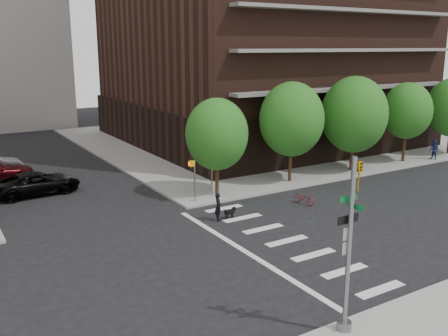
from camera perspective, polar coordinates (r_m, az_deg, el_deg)
The scene contains 14 objects.
ground at distance 23.71m, azimuth 1.40°, elevation -9.76°, with size 120.00×120.00×0.00m, color black.
sidewalk_ne at distance 53.62m, azimuth 6.23°, elevation 3.61°, with size 39.00×33.00×0.15m, color gray.
crosswalk at distance 24.88m, azimuth 5.72°, elevation -8.65°, with size 3.85×13.00×0.01m.
tree_a at distance 31.54m, azimuth -0.82°, elevation 3.88°, with size 4.00×4.00×5.90m.
tree_b at distance 34.86m, azimuth 7.73°, elevation 5.54°, with size 4.50×4.50×6.65m.
tree_c at distance 38.91m, azimuth 14.65°, elevation 5.92°, with size 5.00×5.00×6.80m.
tree_d at distance 43.42m, azimuth 20.20°, elevation 6.16°, with size 4.00×4.00×6.20m.
traffic_signal at distance 17.03m, azimuth 14.07°, elevation -10.08°, with size 0.90×0.75×6.00m.
pedestrian_signal at distance 30.70m, azimuth -2.96°, elevation -0.60°, with size 2.18×0.67×2.60m.
parked_car_black at distance 34.81m, azimuth -20.51°, elevation -1.63°, with size 5.35×2.47×1.49m, color black.
scooter at distance 31.03m, azimuth 9.15°, elevation -3.39°, with size 0.53×1.52×0.80m, color maroon.
dog_walker at distance 27.70m, azimuth -0.66°, elevation -4.48°, with size 0.38×0.58×1.58m, color black.
dog at distance 28.20m, azimuth 0.70°, elevation -5.04°, with size 0.71×0.24×0.60m.
pedestrian_far at distance 45.39m, azimuth 22.89°, elevation 1.93°, with size 0.64×0.82×1.70m, color navy.
Camera 1 is at (-11.82, -18.24, 9.47)m, focal length 40.00 mm.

